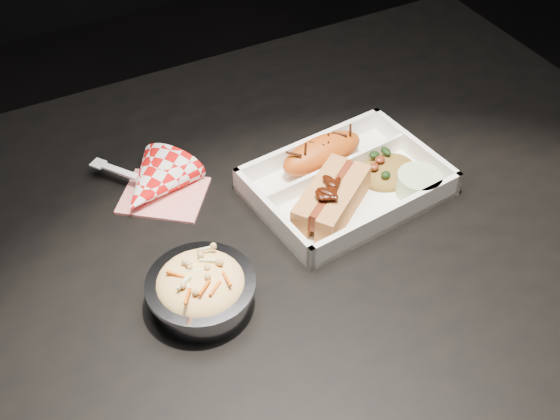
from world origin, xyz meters
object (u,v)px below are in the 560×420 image
object	(u,v)px
food_tray	(346,186)
napkin_fork	(153,185)
dining_table	(268,264)
fried_pastry	(322,153)
foil_coleslaw_cup	(201,288)
hotdog	(332,197)

from	to	relation	value
food_tray	napkin_fork	xyz separation A→B (m)	(-0.23, 0.12, 0.01)
dining_table	food_tray	distance (m)	0.16
food_tray	fried_pastry	xyz separation A→B (m)	(-0.01, 0.05, 0.02)
fried_pastry	foil_coleslaw_cup	world-z (taller)	foil_coleslaw_cup
fried_pastry	hotdog	xyz separation A→B (m)	(-0.04, -0.09, 0.00)
food_tray	napkin_fork	distance (m)	0.26
fried_pastry	foil_coleslaw_cup	size ratio (longest dim) A/B	1.01
dining_table	fried_pastry	bearing A→B (deg)	25.05
dining_table	food_tray	xyz separation A→B (m)	(0.12, -0.00, 0.10)
dining_table	hotdog	distance (m)	0.15
dining_table	foil_coleslaw_cup	world-z (taller)	foil_coleslaw_cup
fried_pastry	napkin_fork	size ratio (longest dim) A/B	0.78
foil_coleslaw_cup	fried_pastry	bearing A→B (deg)	30.76
food_tray	napkin_fork	bearing A→B (deg)	147.38
hotdog	foil_coleslaw_cup	xyz separation A→B (m)	(-0.21, -0.06, -0.00)
dining_table	fried_pastry	size ratio (longest dim) A/B	9.38
hotdog	napkin_fork	xyz separation A→B (m)	(-0.19, 0.15, -0.02)
foil_coleslaw_cup	napkin_fork	world-z (taller)	napkin_fork
fried_pastry	hotdog	world-z (taller)	hotdog
food_tray	fried_pastry	bearing A→B (deg)	90.00
fried_pastry	foil_coleslaw_cup	bearing A→B (deg)	-149.24
food_tray	fried_pastry	world-z (taller)	fried_pastry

